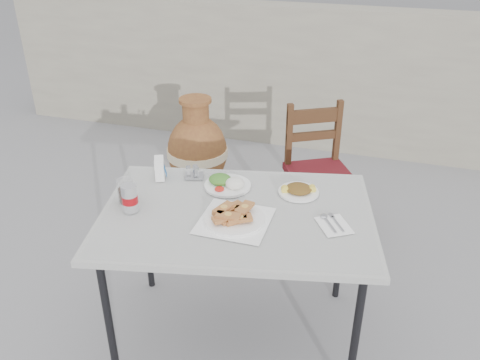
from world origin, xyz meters
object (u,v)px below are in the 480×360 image
(cafe_table, at_px, (237,221))
(napkin_holder, at_px, (160,168))
(salad_rice_plate, at_px, (227,183))
(cola_glass, at_px, (126,192))
(terracotta_urn, at_px, (197,152))
(chair, at_px, (318,171))
(condiment_caddy, at_px, (194,173))
(salad_chopped_plate, at_px, (299,190))
(soda_can, at_px, (130,198))
(pide_plate, at_px, (235,215))

(cafe_table, height_order, napkin_holder, napkin_holder)
(salad_rice_plate, xyz_separation_m, cola_glass, (-0.39, -0.26, 0.03))
(terracotta_urn, bearing_deg, salad_rice_plate, -61.10)
(chair, bearing_deg, salad_rice_plate, -139.60)
(salad_rice_plate, distance_m, condiment_caddy, 0.19)
(salad_chopped_plate, bearing_deg, cola_glass, -157.63)
(soda_can, distance_m, napkin_holder, 0.31)
(salad_rice_plate, distance_m, salad_chopped_plate, 0.34)
(pide_plate, distance_m, napkin_holder, 0.54)
(cafe_table, relative_size, salad_rice_plate, 5.99)
(terracotta_urn, bearing_deg, napkin_holder, -77.60)
(salad_chopped_plate, bearing_deg, pide_plate, -124.09)
(cafe_table, distance_m, terracotta_urn, 1.46)
(pide_plate, height_order, cola_glass, cola_glass)
(cola_glass, bearing_deg, pide_plate, -1.50)
(condiment_caddy, bearing_deg, cola_glass, -124.42)
(napkin_holder, bearing_deg, cola_glass, -126.46)
(salad_rice_plate, bearing_deg, cafe_table, -61.06)
(salad_rice_plate, xyz_separation_m, salad_chopped_plate, (0.34, 0.04, -0.00))
(cafe_table, distance_m, napkin_holder, 0.50)
(salad_rice_plate, bearing_deg, soda_can, -135.75)
(chair, bearing_deg, napkin_holder, -156.59)
(salad_chopped_plate, height_order, cola_glass, cola_glass)
(condiment_caddy, bearing_deg, terracotta_urn, 111.24)
(condiment_caddy, height_order, chair, chair)
(salad_chopped_plate, relative_size, napkin_holder, 1.81)
(salad_chopped_plate, distance_m, cola_glass, 0.79)
(salad_rice_plate, xyz_separation_m, chair, (0.32, 0.84, -0.31))
(salad_rice_plate, bearing_deg, pide_plate, -65.46)
(pide_plate, relative_size, salad_rice_plate, 1.32)
(pide_plate, height_order, salad_rice_plate, pide_plate)
(chair, bearing_deg, pide_plate, -128.75)
(salad_chopped_plate, relative_size, terracotta_urn, 0.25)
(pide_plate, distance_m, salad_rice_plate, 0.30)
(condiment_caddy, bearing_deg, cafe_table, -39.32)
(soda_can, bearing_deg, condiment_caddy, 67.94)
(pide_plate, xyz_separation_m, salad_chopped_plate, (0.21, 0.32, -0.01))
(salad_rice_plate, height_order, condiment_caddy, condiment_caddy)
(napkin_holder, relative_size, chair, 0.12)
(soda_can, height_order, chair, soda_can)
(cola_glass, relative_size, condiment_caddy, 1.01)
(napkin_holder, height_order, terracotta_urn, napkin_holder)
(soda_can, relative_size, chair, 0.15)
(salad_rice_plate, height_order, napkin_holder, napkin_holder)
(salad_rice_plate, height_order, soda_can, soda_can)
(cafe_table, relative_size, cola_glass, 12.43)
(cola_glass, xyz_separation_m, napkin_holder, (0.05, 0.25, 0.01))
(salad_chopped_plate, height_order, terracotta_urn, salad_chopped_plate)
(soda_can, bearing_deg, salad_rice_plate, 44.25)
(soda_can, height_order, cola_glass, soda_can)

